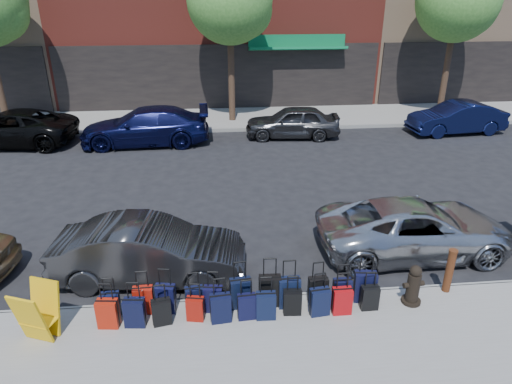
{
  "coord_description": "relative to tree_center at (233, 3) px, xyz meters",
  "views": [
    {
      "loc": [
        -0.45,
        -12.23,
        6.05
      ],
      "look_at": [
        0.59,
        -1.5,
        1.2
      ],
      "focal_mm": 32.0,
      "sensor_mm": 36.0,
      "label": 1
    }
  ],
  "objects": [
    {
      "name": "ground",
      "position": [
        -0.64,
        -9.5,
        -5.41
      ],
      "size": [
        120.0,
        120.0,
        0.0
      ],
      "primitive_type": "plane",
      "color": "black",
      "rests_on": "ground"
    },
    {
      "name": "sidewalk_near",
      "position": [
        -0.64,
        -16.0,
        -5.34
      ],
      "size": [
        60.0,
        4.0,
        0.15
      ],
      "primitive_type": "cube",
      "color": "gray",
      "rests_on": "ground"
    },
    {
      "name": "sidewalk_far",
      "position": [
        -0.64,
        0.5,
        -5.34
      ],
      "size": [
        60.0,
        4.0,
        0.15
      ],
      "primitive_type": "cube",
      "color": "gray",
      "rests_on": "ground"
    },
    {
      "name": "curb_near",
      "position": [
        -0.64,
        -13.98,
        -5.34
      ],
      "size": [
        60.0,
        0.08,
        0.15
      ],
      "primitive_type": "cube",
      "color": "gray",
      "rests_on": "ground"
    },
    {
      "name": "curb_far",
      "position": [
        -0.64,
        -1.52,
        -5.34
      ],
      "size": [
        60.0,
        0.08,
        0.15
      ],
      "primitive_type": "cube",
      "color": "gray",
      "rests_on": "ground"
    },
    {
      "name": "tree_center",
      "position": [
        0.0,
        0.0,
        0.0
      ],
      "size": [
        3.8,
        3.8,
        7.27
      ],
      "color": "black",
      "rests_on": "sidewalk_far"
    },
    {
      "name": "tree_right",
      "position": [
        10.5,
        0.0,
        0.0
      ],
      "size": [
        3.8,
        3.8,
        7.27
      ],
      "color": "black",
      "rests_on": "sidewalk_far"
    },
    {
      "name": "suitcase_front_0",
      "position": [
        -3.21,
        -14.33,
        -4.99
      ],
      "size": [
        0.36,
        0.21,
        0.86
      ],
      "rotation": [
        0.0,
        0.0,
        0.04
      ],
      "color": "black",
      "rests_on": "sidewalk_near"
    },
    {
      "name": "suitcase_front_1",
      "position": [
        -2.58,
        -14.26,
        -4.97
      ],
      "size": [
        0.39,
        0.22,
        0.93
      ],
      "rotation": [
        0.0,
        0.0,
        0.04
      ],
      "color": "#9F150A",
      "rests_on": "sidewalk_near"
    },
    {
      "name": "suitcase_front_2",
      "position": [
        -2.16,
        -14.26,
        -4.96
      ],
      "size": [
        0.43,
        0.28,
        0.95
      ],
      "rotation": [
        0.0,
        0.0,
        -0.18
      ],
      "color": "black",
      "rests_on": "sidewalk_near"
    },
    {
      "name": "suitcase_front_3",
      "position": [
        -1.59,
        -14.31,
        -4.99
      ],
      "size": [
        0.38,
        0.25,
        0.86
      ],
      "rotation": [
        0.0,
        0.0,
        0.15
      ],
      "color": "black",
      "rests_on": "sidewalk_near"
    },
    {
      "name": "suitcase_front_4",
      "position": [
        -1.22,
        -14.34,
        -4.99
      ],
      "size": [
        0.39,
        0.25,
        0.88
      ],
      "rotation": [
        0.0,
        0.0,
        -0.14
      ],
      "color": "black",
      "rests_on": "sidewalk_near"
    },
    {
      "name": "suitcase_front_5",
      "position": [
        -0.67,
        -14.26,
        -4.94
      ],
      "size": [
        0.44,
        0.28,
        1.01
      ],
      "rotation": [
        0.0,
        0.0,
        0.11
      ],
      "color": "black",
      "rests_on": "sidewalk_near"
    },
    {
      "name": "suitcase_front_6",
      "position": [
        -0.08,
        -14.25,
        -4.93
      ],
      "size": [
        0.45,
        0.26,
        1.06
      ],
      "rotation": [
        0.0,
        0.0,
        -0.04
      ],
      "color": "black",
      "rests_on": "sidewalk_near"
    },
    {
      "name": "suitcase_front_7",
      "position": [
        0.29,
        -14.34,
        -4.94
      ],
      "size": [
        0.43,
        0.24,
        1.04
      ],
      "rotation": [
        0.0,
        0.0,
        0.01
      ],
      "color": "black",
      "rests_on": "sidewalk_near"
    },
    {
      "name": "suitcase_front_8",
      "position": [
        0.9,
        -14.27,
        -4.97
      ],
      "size": [
        0.4,
        0.24,
        0.92
      ],
      "rotation": [
        0.0,
        0.0,
        0.07
      ],
      "color": "black",
      "rests_on": "sidewalk_near"
    },
    {
      "name": "suitcase_front_9",
      "position": [
        1.38,
        -14.34,
        -4.99
      ],
      "size": [
        0.37,
        0.2,
        0.88
      ],
      "rotation": [
        0.0,
        0.0,
        -0.01
      ],
      "color": "black",
      "rests_on": "sidewalk_near"
    },
    {
      "name": "suitcase_front_10",
      "position": [
        1.86,
        -14.31,
        -4.93
      ],
      "size": [
        0.47,
        0.31,
        1.06
      ],
      "rotation": [
        0.0,
        0.0,
        -0.16
      ],
      "color": "black",
      "rests_on": "sidewalk_near"
    },
    {
      "name": "suitcase_back_0",
      "position": [
        -3.2,
        -14.61,
        -4.97
      ],
      "size": [
        0.41,
        0.27,
        0.93
      ],
      "rotation": [
        0.0,
        0.0,
        -0.11
      ],
      "color": "#A31B0A",
      "rests_on": "sidewalk_near"
    },
    {
      "name": "suitcase_back_1",
      "position": [
        -2.7,
        -14.63,
        -4.97
      ],
      "size": [
        0.41,
        0.27,
        0.93
      ],
      "rotation": [
        0.0,
        0.0,
        -0.11
      ],
      "color": "black",
      "rests_on": "sidewalk_near"
    },
    {
      "name": "suitcase_back_2",
      "position": [
        -2.2,
        -14.63,
        -5.0
      ],
      "size": [
        0.39,
        0.27,
        0.85
      ],
      "rotation": [
        0.0,
        0.0,
        0.2
      ],
      "color": "black",
      "rests_on": "sidewalk_near"
    },
    {
      "name": "suitcase_back_3",
      "position": [
        -1.57,
        -14.57,
        -5.01
      ],
      "size": [
        0.36,
        0.25,
        0.79
      ],
      "rotation": [
        0.0,
        0.0,
        -0.2
      ],
      "color": "maroon",
      "rests_on": "sidewalk_near"
    },
    {
      "name": "suitcase_back_4",
      "position": [
        -1.08,
        -14.66,
        -4.97
      ],
      "size": [
        0.41,
        0.27,
        0.93
      ],
      "rotation": [
        0.0,
        0.0,
        0.1
      ],
      "color": "black",
      "rests_on": "sidewalk_near"
    },
    {
      "name": "suitcase_back_5",
      "position": [
        -0.58,
        -14.62,
        -5.0
      ],
      "size": [
        0.37,
        0.23,
        0.84
      ],
      "rotation": [
        0.0,
        0.0,
        0.07
      ],
      "color": "black",
      "rests_on": "sidewalk_near"
    },
    {
      "name": "suitcase_back_6",
      "position": [
        -0.21,
        -14.65,
        -4.98
      ],
      "size": [
        0.39,
        0.23,
        0.9
      ],
      "rotation": [
        0.0,
        0.0,
        -0.04
      ],
      "color": "black",
      "rests_on": "sidewalk_near"
    },
    {
      "name": "suitcase_back_7",
      "position": [
        0.32,
        -14.57,
        -5.0
      ],
      "size": [
        0.37,
        0.23,
        0.84
      ],
      "rotation": [
        0.0,
        0.0,
        -0.08
      ],
      "color": "black",
      "rests_on": "sidewalk_near"
    },
    {
      "name": "suitcase_back_8",
      "position": [
        0.85,
        -14.64,
        -4.98
      ],
      "size": [
        0.4,
        0.26,
        0.91
      ],
      "rotation": [
        0.0,
        0.0,
        0.12
      ],
      "color": "black",
      "rests_on": "sidewalk_near"
    },
    {
      "name": "suitcase_back_9",
      "position": [
        1.29,
        -14.65,
        -4.98
      ],
      "size": [
        0.38,
        0.22,
        0.89
      ],
      "rotation": [
        0.0,
        0.0,
        0.01
      ],
      "color": "#A40A0E",
      "rests_on": "sidewalk_near"
    },
    {
      "name": "suitcase_back_10",
      "position": [
        1.88,
        -14.58,
        -5.0
      ],
      "size": [
        0.35,
        0.2,
        0.83
      ],
      "rotation": [
        0.0,
        0.0,
        0.01
      ],
      "color": "black",
      "rests_on": "sidewalk_near"
    },
    {
      "name": "fire_hydrant",
      "position": [
        2.8,
        -14.47,
        -4.86
      ],
      "size": [
        0.45,
        0.39,
        0.87
      ],
      "rotation": [
        0.0,
        0.0,
        0.11
      ],
      "color": "black",
      "rests_on": "sidewalk_near"
    },
    {
      "name": "bollard",
      "position": [
        3.7,
        -14.16,
        -4.75
      ],
      "size": [
        0.18,
        0.18,
        1.0
      ],
      "color": "#38190C",
      "rests_on": "sidewalk_near"
    },
    {
      "name": "display_rack",
      "position": [
        -4.37,
        -14.79,
        -4.74
      ],
      "size": [
        0.79,
        0.83,
        1.07
      ],
      "rotation": [
        0.0,
        0.0,
        -0.38
      ],
      "color": "#E9B00C",
      "rests_on": "sidewalk_near"
    },
    {
      "name": "car_near_1",
      "position": [
        -2.6,
        -12.87,
        -4.72
      ],
      "size": [
        4.34,
        1.86,
        1.39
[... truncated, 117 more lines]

